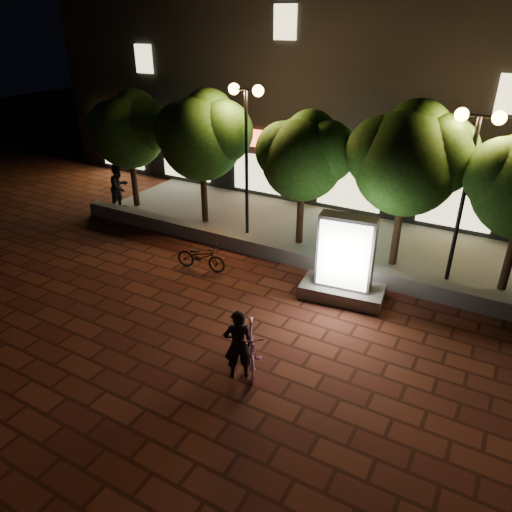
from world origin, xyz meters
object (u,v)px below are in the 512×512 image
Objects in this scene: scooter_pink at (251,346)px; rider at (238,344)px; tree_far_left at (130,128)px; street_lamp_left at (246,123)px; tree_right at (410,156)px; street_lamp_right at (472,154)px; tree_left at (203,133)px; tree_mid at (305,154)px; ad_kiosk at (344,266)px; scooter_parked at (201,257)px; pedestrian at (119,187)px.

rider is (-0.08, -0.44, 0.31)m from scooter_pink.
street_lamp_left reaches higher than tree_far_left.
tree_far_left is at bearing -180.00° from tree_right.
scooter_pink is at bearing -116.99° from street_lamp_right.
tree_left is 9.36m from rider.
tree_right is 7.38m from scooter_pink.
street_lamp_right is (8.95, -0.26, 0.45)m from tree_left.
tree_mid is at bearing -0.00° from tree_left.
scooter_parked is at bearing -172.69° from ad_kiosk.
tree_far_left is at bearing 112.32° from scooter_pink.
scooter_parked is at bearing -84.20° from rider.
tree_mid is at bearing -115.17° from rider.
tree_left is at bearing 0.00° from tree_far_left.
tree_far_left is 0.95× the size of tree_left.
ad_kiosk is (4.56, -2.45, -3.02)m from street_lamp_left.
street_lamp_left is 4.69m from scooter_parked.
street_lamp_right is (12.45, -0.26, 0.60)m from tree_far_left.
pedestrian is at bearing 58.07° from scooter_parked.
tree_left is at bearing 98.88° from scooter_pink.
street_lamp_right reaches higher than tree_left.
tree_left is 2.05m from street_lamp_left.
tree_left is 1.96× the size of ad_kiosk.
rider is (-3.28, -6.72, -3.04)m from street_lamp_right.
scooter_parked is at bearing -120.83° from tree_mid.
scooter_parked is (-1.96, -3.28, -2.78)m from tree_mid.
tree_right is at bearing -87.87° from pedestrian.
tree_left is 2.96× the size of scooter_parked.
tree_far_left is at bearing 51.33° from scooter_parked.
tree_right is at bearing -141.78° from rider.
rider is at bearing -37.32° from tree_far_left.
tree_far_left is 10.62m from ad_kiosk.
tree_mid is 7.29m from scooter_pink.
street_lamp_right is 8.08m from rider.
tree_mid is 2.42× the size of pedestrian.
street_lamp_right is at bearing 0.00° from street_lamp_left.
tree_right is at bearing 0.00° from tree_left.
ad_kiosk is 1.38× the size of scooter_pink.
tree_left is 2.71× the size of scooter_pink.
scooter_parked is at bearing -58.18° from tree_left.
tree_left reaches higher than tree_far_left.
ad_kiosk is 4.54m from scooter_parked.
scooter_parked is (-5.26, -3.28, -3.13)m from tree_right.
tree_far_left reaches higher than tree_mid.
street_lamp_right is 3.01× the size of scooter_parked.
tree_left reaches higher than ad_kiosk.
street_lamp_left is (-5.36, -0.26, 0.46)m from tree_right.
rider is at bearing -50.98° from tree_left.
scooter_parked is at bearing -30.65° from tree_far_left.
tree_mid is at bearing -0.00° from tree_far_left.
street_lamp_left is 7.00m from street_lamp_right.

